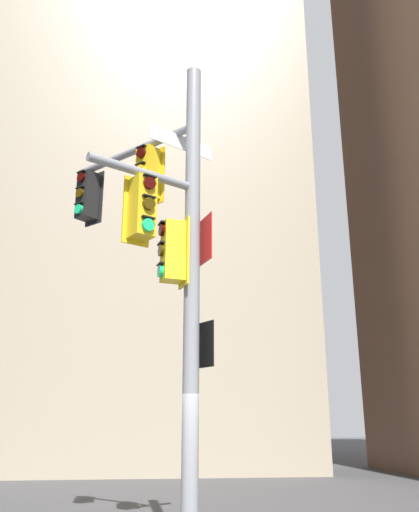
# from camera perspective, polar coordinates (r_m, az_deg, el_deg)

# --- Properties ---
(building_mid_block) EXTENTS (16.34, 16.34, 37.85)m
(building_mid_block) POSITION_cam_1_polar(r_m,az_deg,el_deg) (34.31, -7.20, 12.45)
(building_mid_block) COLOR tan
(building_mid_block) RESTS_ON ground
(signal_pole_assembly) EXTENTS (2.69, 3.31, 8.28)m
(signal_pole_assembly) POSITION_cam_1_polar(r_m,az_deg,el_deg) (9.16, -5.15, 1.16)
(signal_pole_assembly) COLOR gray
(signal_pole_assembly) RESTS_ON ground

